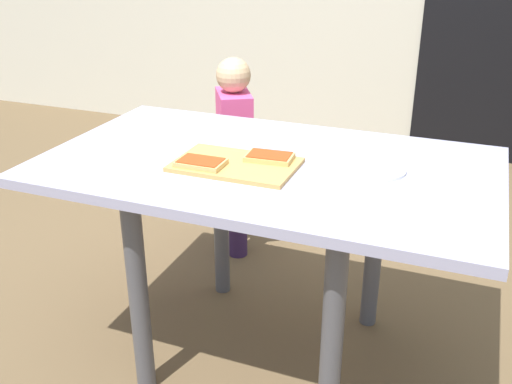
# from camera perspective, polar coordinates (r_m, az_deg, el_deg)

# --- Properties ---
(ground_plane) EXTENTS (16.00, 16.00, 0.00)m
(ground_plane) POSITION_cam_1_polar(r_m,az_deg,el_deg) (2.27, 0.92, -15.14)
(ground_plane) COLOR brown
(house_door) EXTENTS (0.90, 0.02, 2.00)m
(house_door) POSITION_cam_1_polar(r_m,az_deg,el_deg) (4.09, 22.53, 16.23)
(house_door) COLOR black
(house_door) RESTS_ON ground
(dining_table) EXTENTS (1.44, 0.85, 0.76)m
(dining_table) POSITION_cam_1_polar(r_m,az_deg,el_deg) (1.93, 1.05, 0.14)
(dining_table) COLOR #A19FBD
(dining_table) RESTS_ON ground
(cutting_board) EXTENTS (0.38, 0.24, 0.01)m
(cutting_board) POSITION_cam_1_polar(r_m,az_deg,el_deg) (1.84, -1.99, 2.68)
(cutting_board) COLOR tan
(cutting_board) RESTS_ON dining_table
(pizza_slice_near_left) EXTENTS (0.15, 0.10, 0.02)m
(pizza_slice_near_left) POSITION_cam_1_polar(r_m,az_deg,el_deg) (1.82, -5.38, 2.85)
(pizza_slice_near_left) COLOR tan
(pizza_slice_near_left) RESTS_ON cutting_board
(pizza_slice_far_right) EXTENTS (0.15, 0.10, 0.02)m
(pizza_slice_far_right) POSITION_cam_1_polar(r_m,az_deg,el_deg) (1.86, 1.31, 3.42)
(pizza_slice_far_right) COLOR tan
(pizza_slice_far_right) RESTS_ON cutting_board
(plate_white_right) EXTENTS (0.19, 0.19, 0.01)m
(plate_white_right) POSITION_cam_1_polar(r_m,az_deg,el_deg) (1.85, 11.53, 2.18)
(plate_white_right) COLOR white
(plate_white_right) RESTS_ON dining_table
(child_left) EXTENTS (0.24, 0.28, 0.93)m
(child_left) POSITION_cam_1_polar(r_m,az_deg,el_deg) (2.71, -2.09, 4.41)
(child_left) COLOR #37224A
(child_left) RESTS_ON ground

